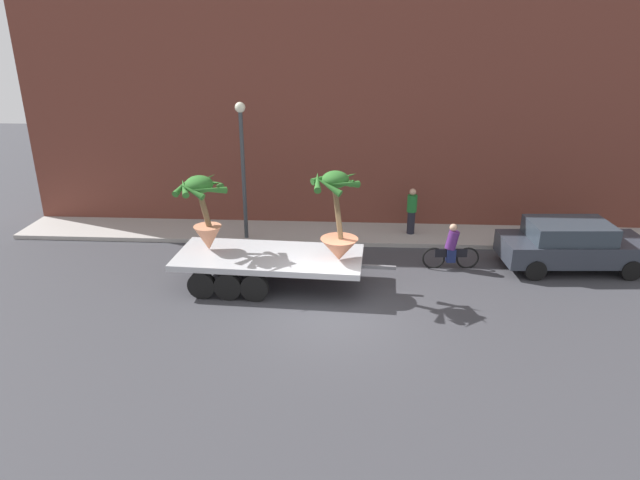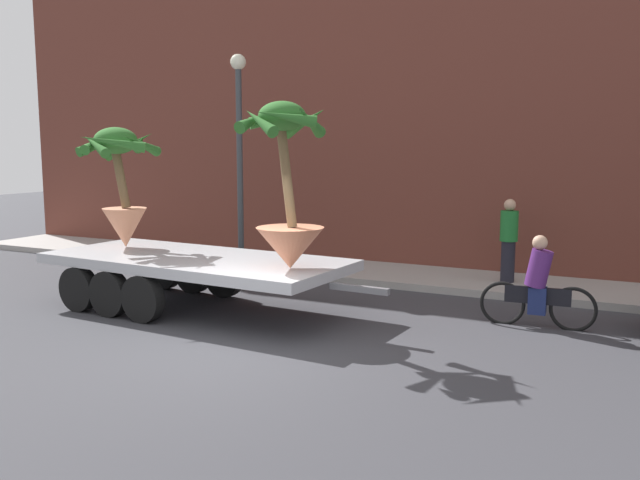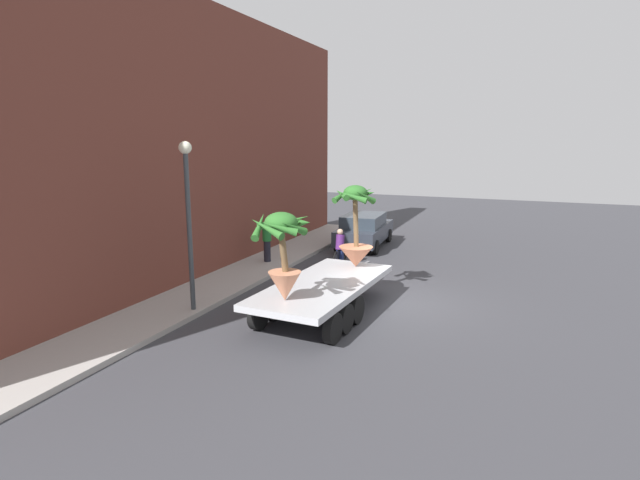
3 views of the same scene
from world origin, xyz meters
TOP-DOWN VIEW (x-y plane):
  - ground_plane at (0.00, 0.00)m, footprint 60.00×60.00m
  - sidewalk at (0.00, 6.10)m, footprint 24.00×2.20m
  - building_facade at (0.00, 7.80)m, footprint 24.00×1.20m
  - flatbed_trailer at (-2.27, 1.76)m, footprint 6.59×2.65m
  - potted_palm_rear at (0.02, 1.48)m, footprint 1.43×1.45m
  - potted_palm_middle at (-3.97, 2.05)m, footprint 1.62×1.66m
  - cyclist at (3.64, 3.33)m, footprint 1.84×0.37m
  - pedestrian_near_gate at (2.61, 6.09)m, footprint 0.36×0.36m
  - street_lamp at (-3.38, 5.30)m, footprint 0.36×0.36m

SIDE VIEW (x-z plane):
  - ground_plane at x=0.00m, z-range 0.00..0.00m
  - sidewalk at x=0.00m, z-range 0.00..0.15m
  - cyclist at x=3.64m, z-range -0.10..1.44m
  - flatbed_trailer at x=-2.27m, z-range 0.27..1.25m
  - pedestrian_near_gate at x=2.61m, z-range 0.19..1.90m
  - potted_palm_rear at x=0.02m, z-range 0.78..3.43m
  - potted_palm_middle at x=-3.97m, z-range 1.10..3.40m
  - street_lamp at x=-3.38m, z-range 0.82..5.65m
  - building_facade at x=0.00m, z-range 0.00..9.78m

